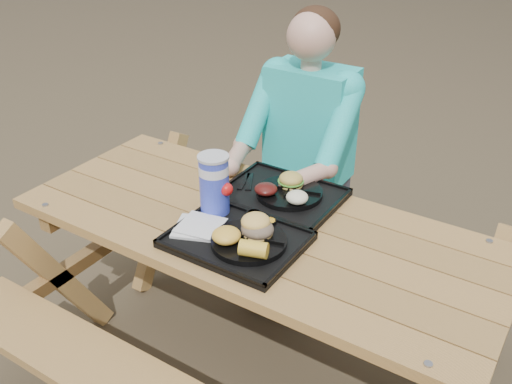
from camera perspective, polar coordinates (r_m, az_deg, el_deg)
The scene contains 18 objects.
ground at distance 2.57m, azimuth 0.00°, elevation -17.27°, with size 60.00×60.00×0.00m, color #999999.
picnic_table at distance 2.32m, azimuth 0.00°, elevation -10.92°, with size 1.80×1.49×0.75m, color #999999, non-canonical shape.
tray_near at distance 1.98m, azimuth -1.97°, elevation -4.89°, with size 0.45×0.35×0.02m, color black.
tray_far at distance 2.24m, azimuth 2.55°, elevation -0.42°, with size 0.45×0.35×0.02m, color black.
plate_near at distance 1.94m, azimuth -0.71°, elevation -4.97°, with size 0.26×0.26×0.02m, color black.
plate_far at distance 2.22m, azimuth 3.35°, elevation -0.07°, with size 0.26×0.26×0.02m, color black.
napkin_stack at distance 2.03m, azimuth -5.96°, elevation -3.46°, with size 0.15×0.15×0.02m, color silver.
soda_cup at distance 2.07m, azimuth -4.20°, elevation 0.68°, with size 0.11×0.11×0.22m, color #192CC0.
condiment_bbq at distance 2.06m, azimuth -0.20°, elevation -2.45°, with size 0.06×0.06×0.03m, color black.
condiment_mustard at distance 2.02m, azimuth 1.34°, elevation -3.19°, with size 0.05×0.05×0.03m, color #FFB01C.
sandwich at distance 1.93m, azimuth 0.14°, elevation -2.90°, with size 0.11×0.11×0.11m, color #EFB854, non-canonical shape.
mac_cheese at distance 1.91m, azimuth -2.99°, elevation -4.35°, with size 0.10×0.10×0.05m, color yellow.
corn_cob at distance 1.84m, azimuth -0.24°, elevation -5.73°, with size 0.09×0.09×0.05m, color yellow, non-canonical shape.
cutlery_far at distance 2.31m, azimuth -0.68°, elevation 1.05°, with size 0.02×0.14×0.01m, color black.
burger at distance 2.23m, azimuth 3.53°, elevation 1.60°, with size 0.10×0.10×0.09m, color gold, non-canonical shape.
baked_beans at distance 2.18m, azimuth 1.00°, elevation 0.29°, with size 0.09×0.09×0.04m, color #4C120F.
potato_salad at distance 2.13m, azimuth 4.13°, elevation -0.53°, with size 0.08×0.08×0.05m, color white.
diner at distance 2.71m, azimuth 5.02°, elevation 2.28°, with size 0.48×0.84×1.28m, color #19B4A8, non-canonical shape.
Camera 1 is at (0.95, -1.48, 1.88)m, focal length 40.00 mm.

